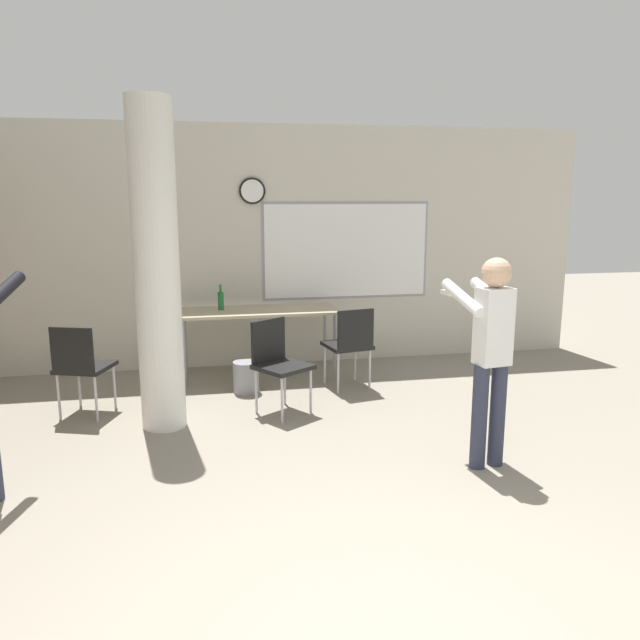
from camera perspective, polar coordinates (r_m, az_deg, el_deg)
name	(u,v)px	position (r m, az deg, el deg)	size (l,w,h in m)	color
wall_back	(258,247)	(7.40, -5.69, 6.62)	(8.00, 0.15, 2.80)	beige
support_pillar	(157,269)	(5.45, -14.71, 4.55)	(0.38, 0.38, 2.80)	silver
folding_table	(258,314)	(6.96, -5.68, 0.53)	(1.75, 0.65, 0.76)	tan
bottle_on_table	(221,300)	(6.97, -9.06, 1.80)	(0.06, 0.06, 0.29)	#1E6B2D
waste_bin	(246,377)	(6.51, -6.77, -5.20)	(0.27, 0.27, 0.33)	gray
chair_near_pillar	(81,363)	(6.09, -21.02, -3.68)	(0.56, 0.56, 0.87)	black
chair_table_front	(278,359)	(5.82, -3.87, -3.59)	(0.61, 0.61, 0.87)	black
chair_table_right	(350,341)	(6.51, 2.77, -1.96)	(0.52, 0.52, 0.87)	black
person_playing_side	(490,346)	(4.73, 15.30, -2.29)	(0.41, 0.60, 1.58)	#2D3347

